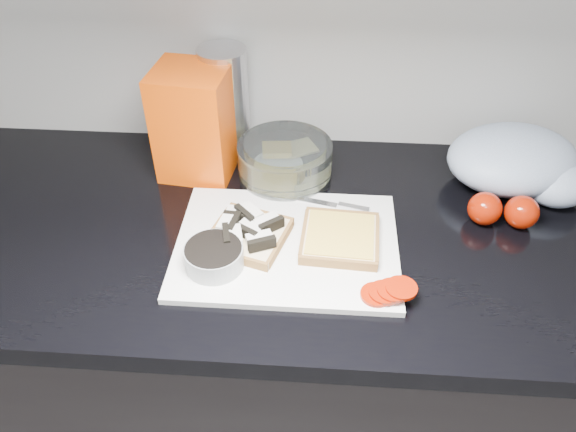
% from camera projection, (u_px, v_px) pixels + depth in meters
% --- Properties ---
extents(base_cabinet, '(3.50, 0.60, 0.86)m').
position_uv_depth(base_cabinet, '(326.00, 370.00, 1.37)').
color(base_cabinet, black).
rests_on(base_cabinet, ground).
extents(countertop, '(3.50, 0.64, 0.04)m').
position_uv_depth(countertop, '(336.00, 234.00, 1.08)').
color(countertop, black).
rests_on(countertop, base_cabinet).
extents(cutting_board, '(0.40, 0.30, 0.01)m').
position_uv_depth(cutting_board, '(287.00, 245.00, 1.02)').
color(cutting_board, white).
rests_on(cutting_board, countertop).
extents(bread_left, '(0.17, 0.17, 0.04)m').
position_uv_depth(bread_left, '(248.00, 233.00, 1.01)').
color(bread_left, beige).
rests_on(bread_left, cutting_board).
extents(bread_right, '(0.15, 0.15, 0.02)m').
position_uv_depth(bread_right, '(340.00, 238.00, 1.01)').
color(bread_right, beige).
rests_on(bread_right, cutting_board).
extents(tomato_slices, '(0.10, 0.07, 0.02)m').
position_uv_depth(tomato_slices, '(389.00, 291.00, 0.91)').
color(tomato_slices, '#941703').
rests_on(tomato_slices, cutting_board).
extents(knife, '(0.19, 0.06, 0.01)m').
position_uv_depth(knife, '(333.00, 204.00, 1.09)').
color(knife, silver).
rests_on(knife, cutting_board).
extents(seed_tub, '(0.10, 0.10, 0.05)m').
position_uv_depth(seed_tub, '(214.00, 258.00, 0.96)').
color(seed_tub, '#969A9A').
rests_on(seed_tub, countertop).
extents(tub_lid, '(0.11, 0.11, 0.01)m').
position_uv_depth(tub_lid, '(278.00, 187.00, 1.16)').
color(tub_lid, silver).
rests_on(tub_lid, countertop).
extents(glass_bowl, '(0.19, 0.19, 0.08)m').
position_uv_depth(glass_bowl, '(285.00, 162.00, 1.16)').
color(glass_bowl, silver).
rests_on(glass_bowl, countertop).
extents(bread_bag, '(0.16, 0.15, 0.23)m').
position_uv_depth(bread_bag, '(195.00, 123.00, 1.14)').
color(bread_bag, '#F35204').
rests_on(bread_bag, countertop).
extents(steel_canister, '(0.10, 0.10, 0.24)m').
position_uv_depth(steel_canister, '(225.00, 103.00, 1.19)').
color(steel_canister, silver).
rests_on(steel_canister, countertop).
extents(grocery_bag, '(0.31, 0.27, 0.12)m').
position_uv_depth(grocery_bag, '(519.00, 163.00, 1.13)').
color(grocery_bag, '#ADBCD5').
rests_on(grocery_bag, countertop).
extents(whole_tomatoes, '(0.13, 0.07, 0.06)m').
position_uv_depth(whole_tomatoes, '(503.00, 210.00, 1.05)').
color(whole_tomatoes, '#941703').
rests_on(whole_tomatoes, countertop).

